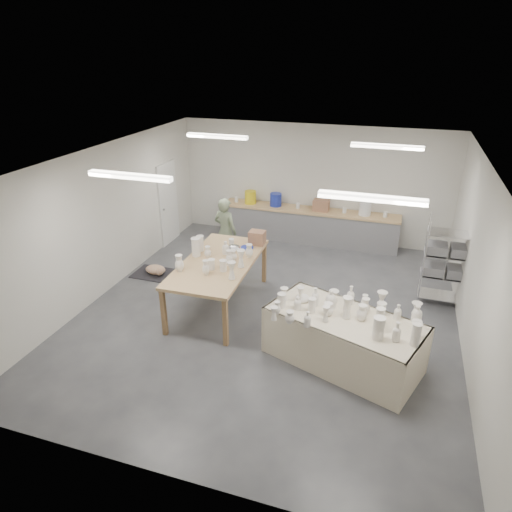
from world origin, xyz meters
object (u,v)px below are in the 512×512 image
(work_table, at_px, (221,260))
(red_stool, at_px, (230,248))
(drying_table, at_px, (344,338))
(potter, at_px, (225,231))

(work_table, bearing_deg, red_stool, 105.34)
(drying_table, bearing_deg, potter, 157.02)
(drying_table, height_order, work_table, work_table)
(work_table, bearing_deg, potter, 107.66)
(work_table, relative_size, red_stool, 5.97)
(potter, bearing_deg, drying_table, 150.49)
(drying_table, height_order, red_stool, drying_table)
(work_table, bearing_deg, drying_table, -25.06)
(red_stool, bearing_deg, potter, -90.00)
(drying_table, xyz_separation_m, red_stool, (-3.17, 3.20, -0.18))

